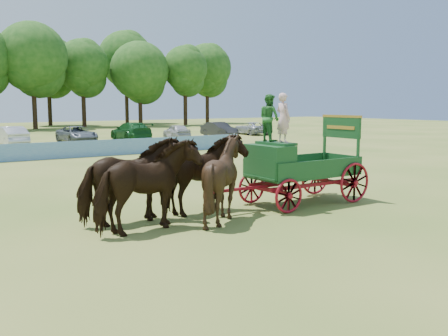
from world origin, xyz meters
TOP-DOWN VIEW (x-y plane):
  - ground at (0.00, 0.00)m, footprint 160.00×160.00m
  - horse_lead_left at (-4.73, -1.19)m, footprint 3.11×1.81m
  - horse_lead_right at (-4.73, -0.09)m, footprint 2.97×1.42m
  - horse_wheel_left at (-2.33, -1.19)m, footprint 2.34×2.10m
  - horse_wheel_right at (-2.33, -0.09)m, footprint 3.16×1.97m
  - farm_dray at (0.62, -0.61)m, footprint 6.00×2.00m
  - sponsor_banner at (-1.00, 18.00)m, footprint 26.00×0.08m
  - parked_cars at (-2.58, 29.76)m, footprint 51.21×7.38m

SIDE VIEW (x-z plane):
  - ground at x=0.00m, z-range 0.00..0.00m
  - sponsor_banner at x=-1.00m, z-range 0.00..1.05m
  - parked_cars at x=-2.58m, z-range -0.06..1.59m
  - horse_lead_left at x=-4.73m, z-range 0.00..2.47m
  - horse_lead_right at x=-4.73m, z-range 0.00..2.47m
  - horse_wheel_right at x=-2.33m, z-range 0.00..2.47m
  - horse_wheel_left at x=-2.33m, z-range 0.00..2.48m
  - farm_dray at x=0.62m, z-range -0.22..3.51m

